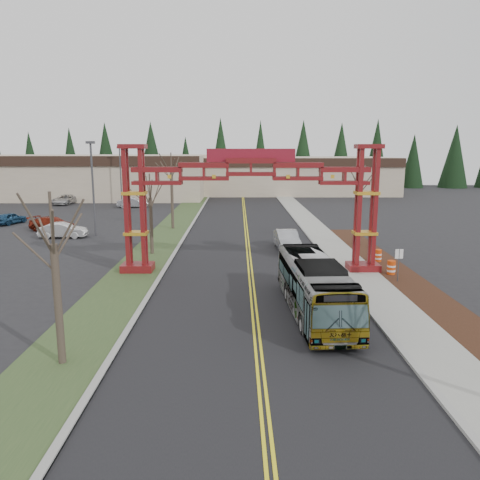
{
  "coord_description": "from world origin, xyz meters",
  "views": [
    {
      "loc": [
        -0.87,
        -14.19,
        8.56
      ],
      "look_at": [
        -0.76,
        13.18,
        3.24
      ],
      "focal_mm": 35.0,
      "sensor_mm": 36.0,
      "label": 1
    }
  ],
  "objects_px": {
    "parked_car_near_b": "(63,230)",
    "parked_car_mid_b": "(10,218)",
    "bare_tree_right_far": "(362,184)",
    "barrel_mid": "(371,261)",
    "retail_building_west": "(79,176)",
    "retail_building_east": "(292,175)",
    "silver_sedan": "(287,240)",
    "light_pole_near": "(93,182)",
    "street_sign": "(399,259)",
    "barrel_south": "(391,268)",
    "gateway_arch": "(251,187)",
    "bare_tree_median_near": "(53,245)",
    "bare_tree_median_mid": "(150,198)",
    "parked_car_mid_a": "(53,224)",
    "light_pole_far": "(120,171)",
    "transit_bus": "(315,287)",
    "bare_tree_median_far": "(171,173)",
    "barrel_north": "(378,256)",
    "parked_car_far_a": "(133,203)",
    "parked_car_far_b": "(65,200)"
  },
  "relations": [
    {
      "from": "bare_tree_median_far",
      "to": "parked_car_near_b",
      "type": "bearing_deg",
      "value": -152.95
    },
    {
      "from": "retail_building_east",
      "to": "bare_tree_median_near",
      "type": "xyz_separation_m",
      "value": [
        -18.0,
        -76.47,
        1.42
      ]
    },
    {
      "from": "bare_tree_median_mid",
      "to": "barrel_mid",
      "type": "height_order",
      "value": "bare_tree_median_mid"
    },
    {
      "from": "bare_tree_right_far",
      "to": "light_pole_far",
      "type": "bearing_deg",
      "value": 132.33
    },
    {
      "from": "bare_tree_median_far",
      "to": "street_sign",
      "type": "height_order",
      "value": "bare_tree_median_far"
    },
    {
      "from": "transit_bus",
      "to": "bare_tree_median_near",
      "type": "bearing_deg",
      "value": -154.74
    },
    {
      "from": "retail_building_west",
      "to": "light_pole_near",
      "type": "bearing_deg",
      "value": -69.63
    },
    {
      "from": "retail_building_west",
      "to": "bare_tree_median_near",
      "type": "height_order",
      "value": "retail_building_west"
    },
    {
      "from": "transit_bus",
      "to": "parked_car_near_b",
      "type": "height_order",
      "value": "transit_bus"
    },
    {
      "from": "light_pole_near",
      "to": "barrel_south",
      "type": "distance_m",
      "value": 29.45
    },
    {
      "from": "retail_building_east",
      "to": "parked_car_mid_b",
      "type": "xyz_separation_m",
      "value": [
        -37.34,
        -40.38,
        -2.82
      ]
    },
    {
      "from": "parked_car_mid_b",
      "to": "bare_tree_median_near",
      "type": "distance_m",
      "value": 41.17
    },
    {
      "from": "bare_tree_median_near",
      "to": "parked_car_far_a",
      "type": "bearing_deg",
      "value": 99.38
    },
    {
      "from": "retail_building_east",
      "to": "bare_tree_median_near",
      "type": "distance_m",
      "value": 78.57
    },
    {
      "from": "street_sign",
      "to": "parked_car_mid_a",
      "type": "bearing_deg",
      "value": 146.59
    },
    {
      "from": "barrel_mid",
      "to": "gateway_arch",
      "type": "bearing_deg",
      "value": -172.97
    },
    {
      "from": "retail_building_east",
      "to": "barrel_south",
      "type": "xyz_separation_m",
      "value": [
        -0.35,
        -63.07,
        -2.98
      ]
    },
    {
      "from": "parked_car_near_b",
      "to": "parked_car_mid_a",
      "type": "relative_size",
      "value": 0.87
    },
    {
      "from": "light_pole_far",
      "to": "transit_bus",
      "type": "bearing_deg",
      "value": -65.83
    },
    {
      "from": "silver_sedan",
      "to": "parked_car_mid_b",
      "type": "xyz_separation_m",
      "value": [
        -30.7,
        13.98,
        -0.14
      ]
    },
    {
      "from": "bare_tree_right_far",
      "to": "retail_building_west",
      "type": "bearing_deg",
      "value": 131.67
    },
    {
      "from": "transit_bus",
      "to": "bare_tree_right_far",
      "type": "distance_m",
      "value": 19.36
    },
    {
      "from": "parked_car_near_b",
      "to": "parked_car_mid_b",
      "type": "height_order",
      "value": "parked_car_near_b"
    },
    {
      "from": "bare_tree_median_mid",
      "to": "bare_tree_median_far",
      "type": "relative_size",
      "value": 0.81
    },
    {
      "from": "parked_car_near_b",
      "to": "parked_car_mid_a",
      "type": "bearing_deg",
      "value": 29.54
    },
    {
      "from": "light_pole_near",
      "to": "retail_building_west",
      "type": "bearing_deg",
      "value": 110.37
    },
    {
      "from": "bare_tree_median_near",
      "to": "barrel_north",
      "type": "xyz_separation_m",
      "value": [
        17.82,
        17.12,
        -4.42
      ]
    },
    {
      "from": "parked_car_near_b",
      "to": "barrel_south",
      "type": "bearing_deg",
      "value": -120.39
    },
    {
      "from": "parked_car_far_b",
      "to": "barrel_north",
      "type": "height_order",
      "value": "parked_car_far_b"
    },
    {
      "from": "bare_tree_right_far",
      "to": "bare_tree_median_mid",
      "type": "bearing_deg",
      "value": -169.37
    },
    {
      "from": "gateway_arch",
      "to": "parked_car_mid_a",
      "type": "bearing_deg",
      "value": 140.55
    },
    {
      "from": "gateway_arch",
      "to": "street_sign",
      "type": "relative_size",
      "value": 8.09
    },
    {
      "from": "parked_car_near_b",
      "to": "retail_building_west",
      "type": "bearing_deg",
      "value": 12.92
    },
    {
      "from": "street_sign",
      "to": "barrel_south",
      "type": "height_order",
      "value": "street_sign"
    },
    {
      "from": "parked_car_far_b",
      "to": "gateway_arch",
      "type": "bearing_deg",
      "value": -52.65
    },
    {
      "from": "silver_sedan",
      "to": "street_sign",
      "type": "distance_m",
      "value": 12.19
    },
    {
      "from": "parked_car_mid_a",
      "to": "barrel_south",
      "type": "xyz_separation_m",
      "value": [
        30.24,
        -18.06,
        -0.22
      ]
    },
    {
      "from": "bare_tree_median_near",
      "to": "barrel_south",
      "type": "height_order",
      "value": "bare_tree_median_near"
    },
    {
      "from": "bare_tree_median_mid",
      "to": "barrel_south",
      "type": "relative_size",
      "value": 6.24
    },
    {
      "from": "parked_car_mid_a",
      "to": "parked_car_far_b",
      "type": "height_order",
      "value": "parked_car_far_b"
    },
    {
      "from": "retail_building_west",
      "to": "retail_building_east",
      "type": "relative_size",
      "value": 1.21
    },
    {
      "from": "gateway_arch",
      "to": "bare_tree_median_near",
      "type": "xyz_separation_m",
      "value": [
        -8.0,
        -14.52,
        -1.05
      ]
    },
    {
      "from": "retail_building_east",
      "to": "parked_car_mid_b",
      "type": "distance_m",
      "value": 55.07
    },
    {
      "from": "parked_car_mid_b",
      "to": "barrel_mid",
      "type": "bearing_deg",
      "value": 166.79
    },
    {
      "from": "retail_building_west",
      "to": "silver_sedan",
      "type": "bearing_deg",
      "value": -54.26
    },
    {
      "from": "bare_tree_right_far",
      "to": "barrel_mid",
      "type": "xyz_separation_m",
      "value": [
        -1.12,
        -7.92,
        -5.07
      ]
    },
    {
      "from": "retail_building_west",
      "to": "bare_tree_median_mid",
      "type": "height_order",
      "value": "retail_building_west"
    },
    {
      "from": "parked_car_mid_a",
      "to": "bare_tree_right_far",
      "type": "height_order",
      "value": "bare_tree_right_far"
    },
    {
      "from": "bare_tree_median_mid",
      "to": "parked_car_mid_a",
      "type": "bearing_deg",
      "value": 138.08
    },
    {
      "from": "gateway_arch",
      "to": "retail_building_east",
      "type": "bearing_deg",
      "value": 80.83
    }
  ]
}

